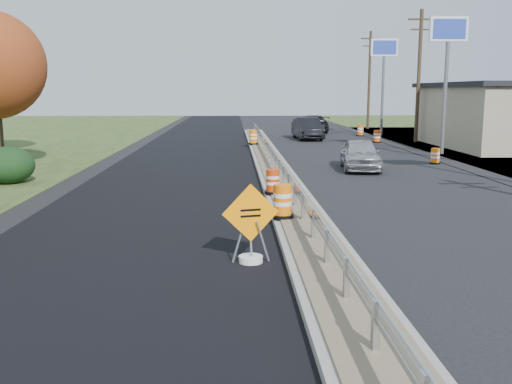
{
  "coord_description": "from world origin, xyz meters",
  "views": [
    {
      "loc": [
        -1.93,
        -17.22,
        3.7
      ],
      "look_at": [
        -1.32,
        -2.56,
        1.1
      ],
      "focal_mm": 40.0,
      "sensor_mm": 36.0,
      "label": 1
    }
  ],
  "objects_px": {
    "barrel_median_mid": "(273,182)",
    "barrel_median_near": "(282,202)",
    "barrel_median_far": "(253,137)",
    "barrel_shoulder_near": "(435,156)",
    "barrel_shoulder_far": "(360,131)",
    "barrel_shoulder_mid": "(377,137)",
    "car_dark_far": "(312,124)",
    "car_dark_mid": "(308,128)",
    "caution_sign": "(251,243)",
    "car_silver": "(360,154)"
  },
  "relations": [
    {
      "from": "caution_sign",
      "to": "car_silver",
      "type": "bearing_deg",
      "value": 54.44
    },
    {
      "from": "caution_sign",
      "to": "barrel_median_near",
      "type": "bearing_deg",
      "value": 59.59
    },
    {
      "from": "barrel_median_near",
      "to": "barrel_shoulder_mid",
      "type": "bearing_deg",
      "value": 70.35
    },
    {
      "from": "car_dark_far",
      "to": "barrel_shoulder_mid",
      "type": "bearing_deg",
      "value": 103.45
    },
    {
      "from": "barrel_shoulder_far",
      "to": "car_dark_far",
      "type": "distance_m",
      "value": 5.56
    },
    {
      "from": "barrel_median_mid",
      "to": "car_dark_far",
      "type": "bearing_deg",
      "value": 79.69
    },
    {
      "from": "barrel_median_mid",
      "to": "barrel_shoulder_far",
      "type": "height_order",
      "value": "barrel_median_mid"
    },
    {
      "from": "barrel_median_far",
      "to": "car_dark_mid",
      "type": "xyz_separation_m",
      "value": [
        4.46,
        6.53,
        0.16
      ]
    },
    {
      "from": "barrel_median_mid",
      "to": "car_dark_mid",
      "type": "height_order",
      "value": "car_dark_mid"
    },
    {
      "from": "barrel_shoulder_mid",
      "to": "barrel_shoulder_near",
      "type": "bearing_deg",
      "value": -90.4
    },
    {
      "from": "car_dark_mid",
      "to": "car_dark_far",
      "type": "relative_size",
      "value": 0.94
    },
    {
      "from": "car_silver",
      "to": "car_dark_mid",
      "type": "height_order",
      "value": "car_dark_mid"
    },
    {
      "from": "barrel_median_mid",
      "to": "barrel_median_far",
      "type": "xyz_separation_m",
      "value": [
        0.0,
        18.37,
        0.05
      ]
    },
    {
      "from": "barrel_shoulder_far",
      "to": "barrel_shoulder_near",
      "type": "bearing_deg",
      "value": -90.7
    },
    {
      "from": "barrel_median_mid",
      "to": "car_silver",
      "type": "xyz_separation_m",
      "value": [
        4.72,
        7.52,
        0.11
      ]
    },
    {
      "from": "caution_sign",
      "to": "barrel_median_mid",
      "type": "bearing_deg",
      "value": 67.75
    },
    {
      "from": "barrel_median_far",
      "to": "barrel_shoulder_near",
      "type": "bearing_deg",
      "value": -44.3
    },
    {
      "from": "barrel_median_far",
      "to": "barrel_median_mid",
      "type": "bearing_deg",
      "value": -90.0
    },
    {
      "from": "barrel_median_far",
      "to": "car_dark_mid",
      "type": "height_order",
      "value": "car_dark_mid"
    },
    {
      "from": "barrel_median_near",
      "to": "barrel_shoulder_far",
      "type": "relative_size",
      "value": 1.01
    },
    {
      "from": "barrel_median_mid",
      "to": "barrel_median_near",
      "type": "bearing_deg",
      "value": -90.0
    },
    {
      "from": "barrel_shoulder_far",
      "to": "barrel_median_mid",
      "type": "bearing_deg",
      "value": -108.39
    },
    {
      "from": "barrel_median_mid",
      "to": "car_dark_far",
      "type": "distance_m",
      "value": 32.86
    },
    {
      "from": "barrel_shoulder_near",
      "to": "car_dark_mid",
      "type": "height_order",
      "value": "car_dark_mid"
    },
    {
      "from": "barrel_shoulder_far",
      "to": "caution_sign",
      "type": "bearing_deg",
      "value": -106.28
    },
    {
      "from": "barrel_median_near",
      "to": "barrel_median_mid",
      "type": "relative_size",
      "value": 1.12
    },
    {
      "from": "barrel_median_mid",
      "to": "barrel_median_far",
      "type": "relative_size",
      "value": 0.88
    },
    {
      "from": "car_silver",
      "to": "car_dark_far",
      "type": "distance_m",
      "value": 24.84
    },
    {
      "from": "barrel_shoulder_mid",
      "to": "car_silver",
      "type": "bearing_deg",
      "value": -107.22
    },
    {
      "from": "barrel_median_mid",
      "to": "car_dark_mid",
      "type": "xyz_separation_m",
      "value": [
        4.46,
        24.9,
        0.21
      ]
    },
    {
      "from": "barrel_median_mid",
      "to": "car_dark_mid",
      "type": "relative_size",
      "value": 0.16
    },
    {
      "from": "barrel_shoulder_mid",
      "to": "car_dark_far",
      "type": "xyz_separation_m",
      "value": [
        -3.27,
        10.5,
        0.35
      ]
    },
    {
      "from": "barrel_median_near",
      "to": "barrel_shoulder_mid",
      "type": "distance_m",
      "value": 27.22
    },
    {
      "from": "caution_sign",
      "to": "car_dark_mid",
      "type": "bearing_deg",
      "value": 65.92
    },
    {
      "from": "barrel_median_mid",
      "to": "barrel_shoulder_mid",
      "type": "distance_m",
      "value": 23.68
    },
    {
      "from": "barrel_median_near",
      "to": "barrel_median_far",
      "type": "height_order",
      "value": "barrel_median_far"
    },
    {
      "from": "barrel_shoulder_near",
      "to": "car_dark_far",
      "type": "relative_size",
      "value": 0.15
    },
    {
      "from": "barrel_median_near",
      "to": "car_silver",
      "type": "height_order",
      "value": "car_silver"
    },
    {
      "from": "barrel_median_far",
      "to": "barrel_shoulder_far",
      "type": "distance_m",
      "value": 13.35
    },
    {
      "from": "barrel_median_near",
      "to": "barrel_median_mid",
      "type": "bearing_deg",
      "value": 90.0
    },
    {
      "from": "barrel_median_mid",
      "to": "barrel_shoulder_near",
      "type": "height_order",
      "value": "barrel_median_mid"
    },
    {
      "from": "barrel_median_near",
      "to": "barrel_shoulder_far",
      "type": "distance_m",
      "value": 33.08
    },
    {
      "from": "barrel_median_mid",
      "to": "barrel_median_far",
      "type": "height_order",
      "value": "barrel_median_far"
    },
    {
      "from": "barrel_median_near",
      "to": "caution_sign",
      "type": "bearing_deg",
      "value": -105.96
    },
    {
      "from": "barrel_shoulder_near",
      "to": "car_dark_mid",
      "type": "xyz_separation_m",
      "value": [
        -4.6,
        15.38,
        0.45
      ]
    },
    {
      "from": "car_silver",
      "to": "caution_sign",
      "type": "bearing_deg",
      "value": -104.57
    },
    {
      "from": "barrel_median_near",
      "to": "barrel_shoulder_near",
      "type": "bearing_deg",
      "value": 55.75
    },
    {
      "from": "barrel_shoulder_near",
      "to": "car_dark_mid",
      "type": "relative_size",
      "value": 0.16
    },
    {
      "from": "caution_sign",
      "to": "barrel_median_far",
      "type": "distance_m",
      "value": 25.67
    },
    {
      "from": "car_dark_mid",
      "to": "barrel_shoulder_far",
      "type": "bearing_deg",
      "value": 29.19
    }
  ]
}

